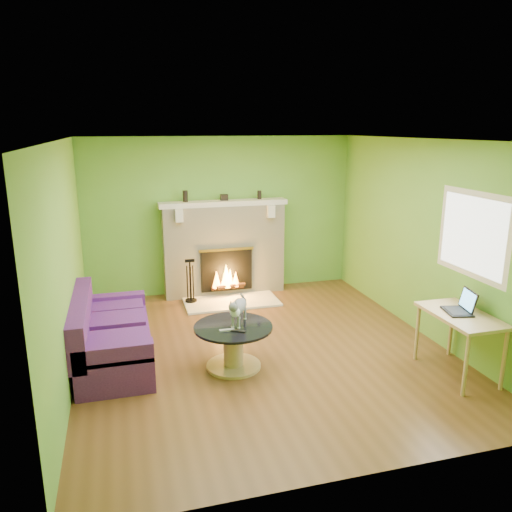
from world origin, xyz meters
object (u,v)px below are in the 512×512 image
at_px(desk, 461,321).
at_px(cat, 239,309).
at_px(sofa, 109,337).
at_px(coffee_table, 233,344).

relative_size(desk, cat, 1.74).
xyz_separation_m(sofa, cat, (1.48, -0.50, 0.38)).
distance_m(coffee_table, cat, 0.41).
distance_m(sofa, desk, 4.07).
bearing_deg(desk, coffee_table, 160.95).
height_order(sofa, cat, cat).
bearing_deg(cat, coffee_table, -119.27).
distance_m(coffee_table, desk, 2.58).
relative_size(sofa, coffee_table, 1.99).
height_order(coffee_table, desk, desk).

